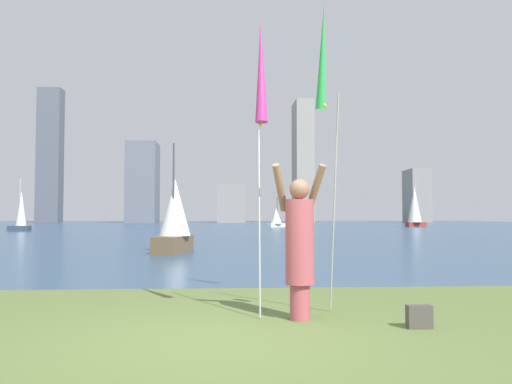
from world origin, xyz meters
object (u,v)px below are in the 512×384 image
at_px(kite_flag_right, 323,62).
at_px(sailboat_4, 21,213).
at_px(person, 300,242).
at_px(sailboat_1, 415,206).
at_px(bag, 419,317).
at_px(sailboat_0, 276,217).
at_px(sailboat_2, 174,218).
at_px(kite_flag_left, 261,77).

height_order(kite_flag_right, sailboat_4, kite_flag_right).
relative_size(person, sailboat_1, 0.34).
height_order(person, kite_flag_right, kite_flag_right).
relative_size(bag, sailboat_0, 0.08).
bearing_deg(kite_flag_right, bag, -61.44).
bearing_deg(sailboat_2, sailboat_1, 59.09).
bearing_deg(kite_flag_left, sailboat_1, 67.48).
bearing_deg(sailboat_4, person, -64.28).
distance_m(kite_flag_left, sailboat_4, 42.53).
bearing_deg(bag, kite_flag_left, 165.37).
xyz_separation_m(kite_flag_left, sailboat_0, (5.41, 52.54, -2.02)).
distance_m(person, kite_flag_right, 2.89).
xyz_separation_m(person, bag, (1.35, -0.57, -0.86)).
height_order(bag, sailboat_4, sailboat_4).
bearing_deg(kite_flag_left, sailboat_4, 115.06).
relative_size(kite_flag_right, sailboat_2, 1.13).
relative_size(sailboat_1, sailboat_2, 1.48).
distance_m(sailboat_2, sailboat_4, 30.46).
bearing_deg(person, sailboat_0, 73.74).
xyz_separation_m(bag, sailboat_2, (-4.18, 12.87, 1.13)).
bearing_deg(kite_flag_left, sailboat_2, 100.63).
xyz_separation_m(person, sailboat_4, (-18.51, 38.42, 0.53)).
xyz_separation_m(kite_flag_right, sailboat_1, (20.89, 51.78, -1.20)).
relative_size(sailboat_0, sailboat_4, 0.77).
relative_size(kite_flag_right, sailboat_0, 1.30).
relative_size(kite_flag_right, sailboat_1, 0.76).
bearing_deg(kite_flag_right, sailboat_1, 68.03).
bearing_deg(sailboat_0, kite_flag_right, -94.88).
xyz_separation_m(person, sailboat_1, (21.40, 52.76, 1.47)).
relative_size(bag, sailboat_2, 0.07).
bearing_deg(sailboat_2, bag, -71.99).
height_order(kite_flag_right, bag, kite_flag_right).
xyz_separation_m(sailboat_0, sailboat_2, (-7.73, -40.16, 0.16)).
relative_size(kite_flag_left, bag, 13.26).
xyz_separation_m(sailboat_0, sailboat_4, (-23.41, -14.04, 0.42)).
bearing_deg(sailboat_1, sailboat_0, -178.94).
height_order(kite_flag_right, sailboat_2, kite_flag_right).
xyz_separation_m(kite_flag_left, bag, (1.86, -0.49, -2.99)).
xyz_separation_m(person, sailboat_2, (-2.83, 12.29, 0.27)).
bearing_deg(kite_flag_left, sailboat_0, 84.12).
bearing_deg(sailboat_4, kite_flag_right, -63.07).
bearing_deg(bag, sailboat_0, 86.17).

